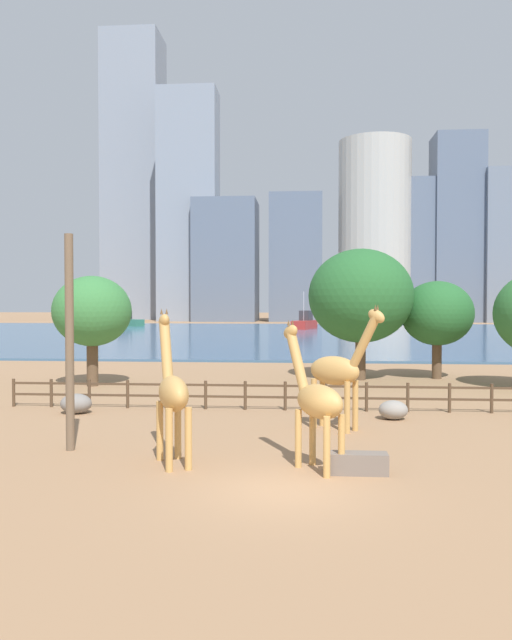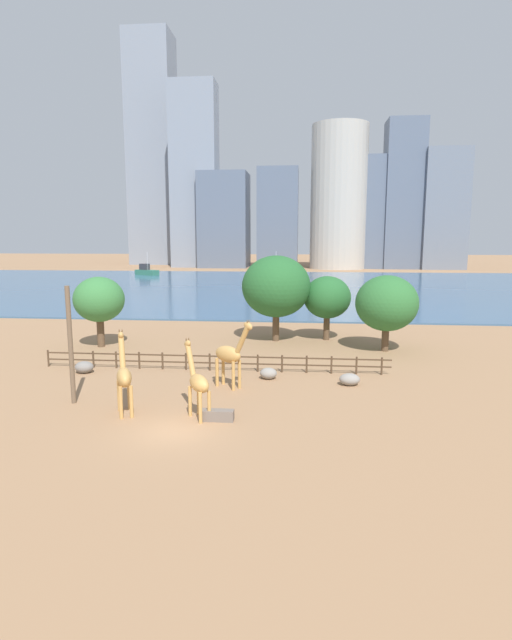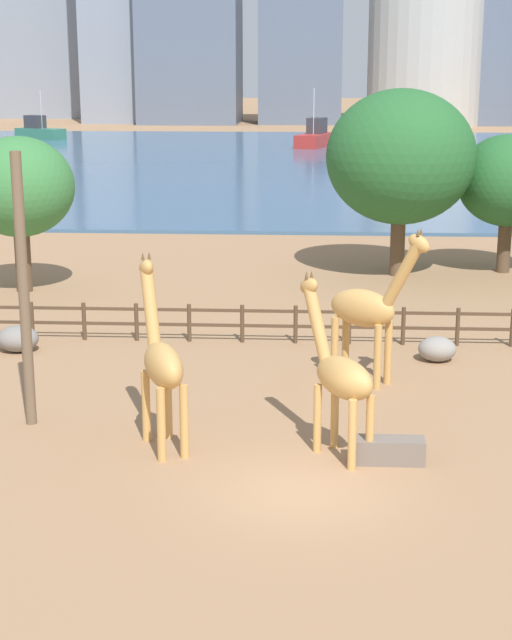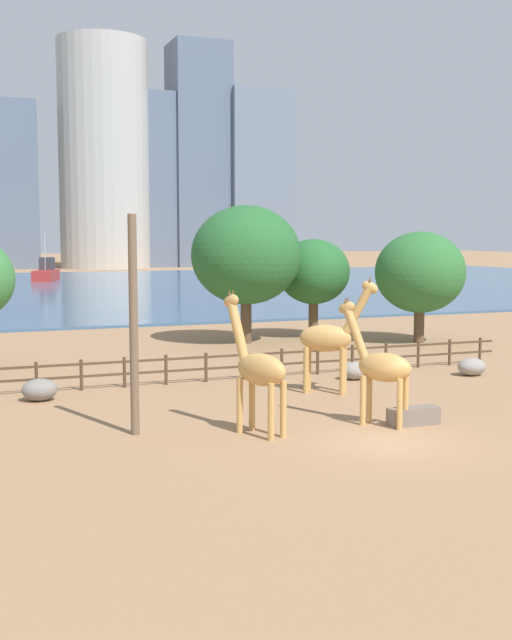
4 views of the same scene
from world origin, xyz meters
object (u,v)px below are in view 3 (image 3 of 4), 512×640
(giraffe_tall, at_px, (340,376))
(tree_right_tall, at_px, (401,157))
(utility_pole, at_px, (24,292))
(feeding_trough, at_px, (386,450))
(tree_left_small, at_px, (19,188))
(boat_sailboat, at_px, (315,137))
(tree_center_broad, at_px, (508,181))
(boulder_small, at_px, (437,349))
(giraffe_companion, at_px, (162,363))
(boulder_near_fence, at_px, (18,339))
(boat_ferry, at_px, (39,131))
(giraffe_young, at_px, (368,308))

(giraffe_tall, distance_m, tree_right_tall, 21.82)
(giraffe_tall, xyz_separation_m, tree_right_tall, (3.10, 21.36, 3.23))
(utility_pole, xyz_separation_m, feeding_trough, (9.14, -2.10, -3.25))
(tree_left_small, bearing_deg, boat_sailboat, 80.79)
(utility_pole, relative_size, tree_right_tall, 0.86)
(feeding_trough, distance_m, tree_center_broad, 24.00)
(tree_center_broad, relative_size, boat_sailboat, 0.80)
(utility_pole, bearing_deg, boat_sailboat, 85.29)
(utility_pole, xyz_separation_m, boulder_small, (11.34, 6.32, -3.15))
(giraffe_companion, relative_size, tree_center_broad, 0.75)
(giraffe_companion, xyz_separation_m, boulder_near_fence, (-6.03, 8.01, -1.73))
(giraffe_tall, distance_m, boat_ferry, 107.93)
(giraffe_young, height_order, boat_sailboat, boat_sailboat)
(giraffe_young, height_order, feeding_trough, giraffe_young)
(giraffe_young, distance_m, tree_right_tall, 16.06)
(boat_ferry, bearing_deg, boulder_near_fence, -45.43)
(giraffe_young, bearing_deg, boulder_near_fence, -158.36)
(giraffe_tall, bearing_deg, giraffe_companion, 48.23)
(boulder_near_fence, height_order, boulder_small, boulder_near_fence)
(giraffe_tall, relative_size, boulder_near_fence, 3.18)
(feeding_trough, bearing_deg, giraffe_tall, 162.92)
(tree_right_tall, height_order, tree_left_small, tree_right_tall)
(giraffe_young, xyz_separation_m, boulder_small, (2.37, 2.35, -1.87))
(tree_center_broad, bearing_deg, boulder_near_fence, -142.68)
(boulder_small, relative_size, boat_sailboat, 0.15)
(giraffe_companion, relative_size, utility_pole, 0.66)
(boulder_small, relative_size, tree_center_broad, 0.19)
(utility_pole, distance_m, tree_right_tall, 22.60)
(tree_center_broad, xyz_separation_m, boat_ferry, (-43.45, 79.61, -2.94))
(boulder_near_fence, relative_size, feeding_trough, 0.76)
(tree_center_broad, height_order, boat_sailboat, boat_sailboat)
(utility_pole, xyz_separation_m, boulder_near_fence, (-2.31, 6.60, -3.12))
(giraffe_tall, bearing_deg, feeding_trough, -144.24)
(utility_pole, height_order, tree_left_small, utility_pole)
(giraffe_companion, height_order, tree_right_tall, tree_right_tall)
(giraffe_tall, xyz_separation_m, utility_pole, (-8.02, 1.76, 1.52))
(giraffe_young, distance_m, boat_ferry, 102.87)
(feeding_trough, xyz_separation_m, tree_center_broad, (6.88, 22.67, 3.84))
(giraffe_tall, bearing_deg, giraffe_young, -46.49)
(feeding_trough, distance_m, boat_sailboat, 92.09)
(boat_sailboat, bearing_deg, giraffe_young, 18.16)
(boat_ferry, bearing_deg, giraffe_young, -39.73)
(giraffe_companion, bearing_deg, boulder_small, -68.71)
(utility_pole, relative_size, boat_sailboat, 0.91)
(boulder_small, distance_m, tree_center_broad, 15.47)
(tree_right_tall, xyz_separation_m, boat_sailboat, (-3.70, 70.37, -3.96))
(tree_right_tall, bearing_deg, tree_center_broad, 11.21)
(boulder_small, bearing_deg, feeding_trough, -104.64)
(boat_ferry, bearing_deg, tree_left_small, -45.42)
(tree_right_tall, height_order, boat_sailboat, tree_right_tall)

